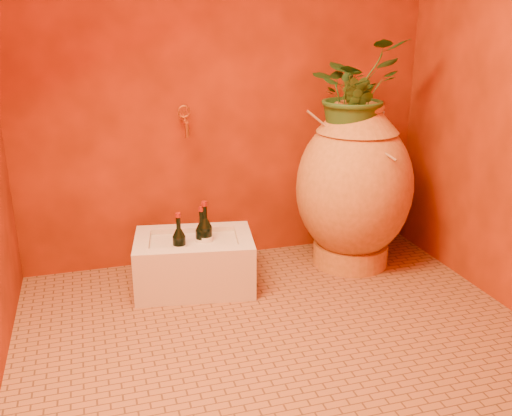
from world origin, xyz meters
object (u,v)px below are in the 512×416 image
object	(u,v)px
stone_basin	(194,263)
wine_bottle_b	(179,247)
wine_bottle_a	(202,240)
wall_tap	(185,119)
wine_bottle_c	(205,238)
amphora	(354,186)

from	to	relation	value
stone_basin	wine_bottle_b	bearing A→B (deg)	-148.14
wine_bottle_a	wall_tap	xyz separation A→B (m)	(-0.02, 0.31, 0.63)
stone_basin	wine_bottle_a	world-z (taller)	wine_bottle_a
stone_basin	wine_bottle_c	world-z (taller)	wine_bottle_c
wine_bottle_b	wine_bottle_c	bearing A→B (deg)	18.22
amphora	wine_bottle_c	size ratio (longest dim) A/B	2.95
wine_bottle_a	wall_tap	distance (m)	0.70
wall_tap	amphora	bearing A→B (deg)	-15.19
amphora	wine_bottle_c	world-z (taller)	amphora
wine_bottle_b	wine_bottle_a	bearing A→B (deg)	21.43
wine_bottle_a	wall_tap	bearing A→B (deg)	93.46
stone_basin	wall_tap	bearing A→B (deg)	84.59
wine_bottle_a	wine_bottle_c	world-z (taller)	wine_bottle_c
wine_bottle_a	wine_bottle_c	size ratio (longest dim) A/B	0.91
amphora	wine_bottle_a	size ratio (longest dim) A/B	3.26
wall_tap	stone_basin	bearing A→B (deg)	-95.41
amphora	wine_bottle_b	bearing A→B (deg)	-174.49
stone_basin	wine_bottle_b	distance (m)	0.17
amphora	wall_tap	world-z (taller)	amphora
wine_bottle_b	wine_bottle_c	xyz separation A→B (m)	(0.15, 0.05, 0.01)
amphora	wall_tap	xyz separation A→B (m)	(-0.96, 0.26, 0.41)
amphora	wine_bottle_c	distance (m)	0.95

